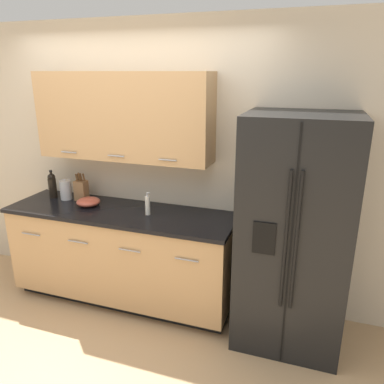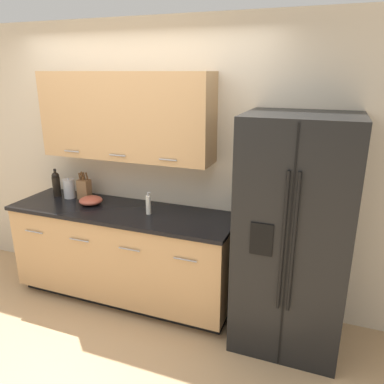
{
  "view_description": "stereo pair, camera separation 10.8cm",
  "coord_description": "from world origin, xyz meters",
  "px_view_note": "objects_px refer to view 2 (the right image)",
  "views": [
    {
      "loc": [
        1.58,
        -1.81,
        2.15
      ],
      "look_at": [
        0.61,
        1.03,
        1.18
      ],
      "focal_mm": 35.0,
      "sensor_mm": 36.0,
      "label": 1
    },
    {
      "loc": [
        1.68,
        -1.77,
        2.15
      ],
      "look_at": [
        0.61,
        1.03,
        1.18
      ],
      "focal_mm": 35.0,
      "sensor_mm": 36.0,
      "label": 2
    }
  ],
  "objects_px": {
    "knife_block": "(84,189)",
    "soap_dispenser": "(148,205)",
    "steel_canister": "(69,188)",
    "wine_bottle": "(56,183)",
    "refrigerator": "(293,236)",
    "mixing_bowl": "(91,200)"
  },
  "relations": [
    {
      "from": "soap_dispenser",
      "to": "wine_bottle",
      "type": "bearing_deg",
      "value": 173.58
    },
    {
      "from": "soap_dispenser",
      "to": "steel_canister",
      "type": "distance_m",
      "value": 0.96
    },
    {
      "from": "wine_bottle",
      "to": "steel_canister",
      "type": "bearing_deg",
      "value": -0.86
    },
    {
      "from": "refrigerator",
      "to": "mixing_bowl",
      "type": "bearing_deg",
      "value": 178.31
    },
    {
      "from": "knife_block",
      "to": "mixing_bowl",
      "type": "xyz_separation_m",
      "value": [
        0.15,
        -0.12,
        -0.07
      ]
    },
    {
      "from": "refrigerator",
      "to": "knife_block",
      "type": "bearing_deg",
      "value": 175.12
    },
    {
      "from": "refrigerator",
      "to": "steel_canister",
      "type": "distance_m",
      "value": 2.23
    },
    {
      "from": "refrigerator",
      "to": "steel_canister",
      "type": "height_order",
      "value": "refrigerator"
    },
    {
      "from": "soap_dispenser",
      "to": "mixing_bowl",
      "type": "distance_m",
      "value": 0.64
    },
    {
      "from": "wine_bottle",
      "to": "steel_canister",
      "type": "relative_size",
      "value": 1.35
    },
    {
      "from": "knife_block",
      "to": "mixing_bowl",
      "type": "relative_size",
      "value": 1.3
    },
    {
      "from": "refrigerator",
      "to": "knife_block",
      "type": "relative_size",
      "value": 6.5
    },
    {
      "from": "knife_block",
      "to": "wine_bottle",
      "type": "height_order",
      "value": "knife_block"
    },
    {
      "from": "knife_block",
      "to": "soap_dispenser",
      "type": "distance_m",
      "value": 0.8
    },
    {
      "from": "soap_dispenser",
      "to": "steel_canister",
      "type": "bearing_deg",
      "value": 172.66
    },
    {
      "from": "soap_dispenser",
      "to": "knife_block",
      "type": "bearing_deg",
      "value": 169.37
    },
    {
      "from": "knife_block",
      "to": "mixing_bowl",
      "type": "distance_m",
      "value": 0.21
    },
    {
      "from": "knife_block",
      "to": "soap_dispenser",
      "type": "relative_size",
      "value": 1.37
    },
    {
      "from": "wine_bottle",
      "to": "mixing_bowl",
      "type": "distance_m",
      "value": 0.49
    },
    {
      "from": "steel_canister",
      "to": "refrigerator",
      "type": "bearing_deg",
      "value": -3.87
    },
    {
      "from": "refrigerator",
      "to": "knife_block",
      "type": "height_order",
      "value": "refrigerator"
    },
    {
      "from": "soap_dispenser",
      "to": "mixing_bowl",
      "type": "bearing_deg",
      "value": 177.44
    }
  ]
}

